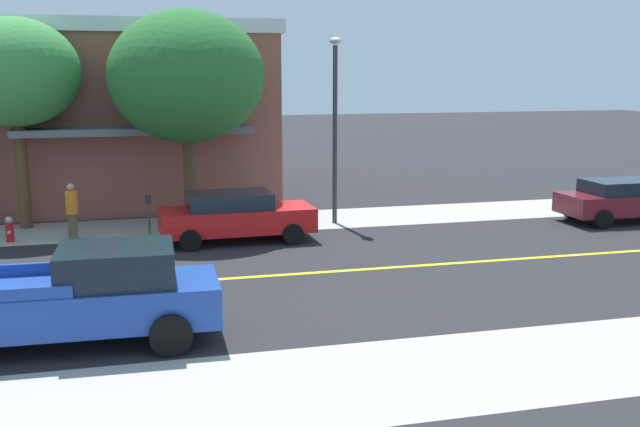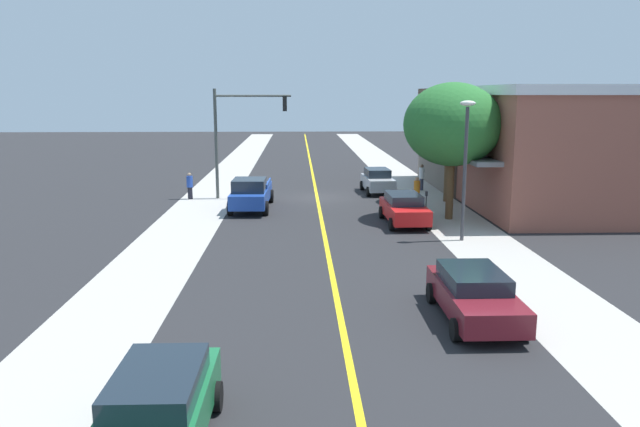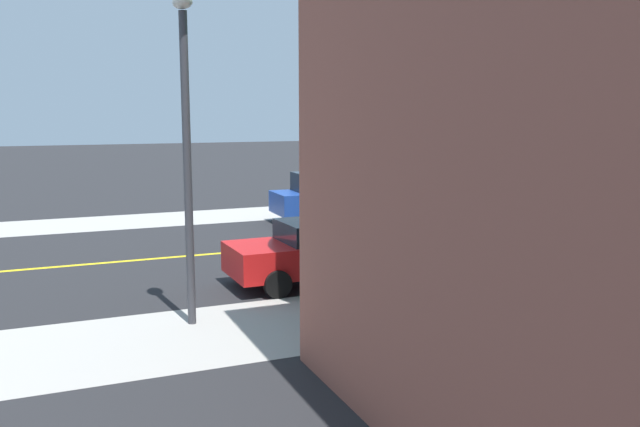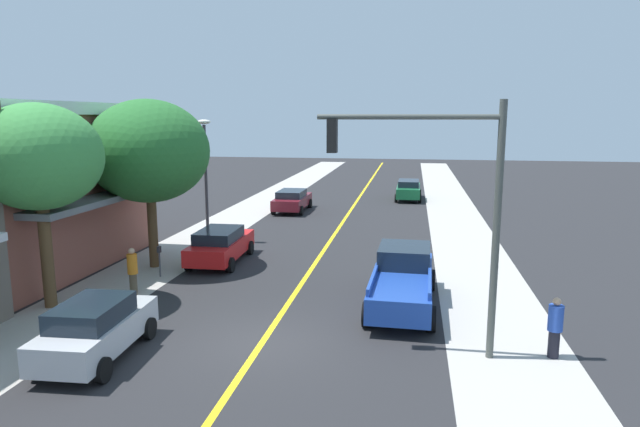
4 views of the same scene
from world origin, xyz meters
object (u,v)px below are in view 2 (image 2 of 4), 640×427
Objects in this scene: fire_hydrant at (412,195)px; red_sedan_left_curb at (404,208)px; traffic_light_mast at (238,126)px; green_sedan_right_curb at (157,412)px; street_lamp at (466,155)px; street_tree_left_near at (452,125)px; parking_meter at (426,199)px; street_tree_right_corner at (450,118)px; pedestrian_blue_shirt at (190,185)px; maroon_sedan_left_curb at (474,294)px; blue_pickup_truck at (251,193)px; silver_sedan_left_curb at (378,181)px; pedestrian_orange_shirt at (417,191)px; pedestrian_white_shirt at (422,177)px.

fire_hydrant is 0.17× the size of red_sedan_left_curb.
traffic_light_mast is 1.45× the size of green_sedan_right_curb.
street_lamp is at bearing -46.85° from traffic_light_mast.
street_tree_left_near is 7.34m from fire_hydrant.
parking_meter is 7.02m from street_lamp.
street_tree_right_corner reaches higher than fire_hydrant.
pedestrian_blue_shirt reaches higher than green_sedan_right_curb.
green_sedan_right_curb is at bearing -23.17° from red_sedan_left_curb.
red_sedan_left_curb is at bearing 59.83° from street_tree_right_corner.
pedestrian_blue_shirt is at bearing -39.25° from street_lamp.
parking_meter is 16.36m from maroon_sedan_left_curb.
blue_pickup_truck is at bearing -38.45° from street_lamp.
street_lamp reaches higher than silver_sedan_left_curb.
blue_pickup_truck reaches higher than fire_hydrant.
maroon_sedan_left_curb is at bearing -3.28° from silver_sedan_left_curb.
street_tree_right_corner is at bearing 129.40° from pedestrian_orange_shirt.
green_sedan_right_curb is (10.73, 21.47, -4.19)m from street_tree_left_near.
pedestrian_orange_shirt is (-9.75, -0.56, -0.01)m from blue_pickup_truck.
traffic_light_mast is at bearing -29.87° from pedestrian_blue_shirt.
street_tree_left_near is 16.91m from pedestrian_blue_shirt.
red_sedan_left_curb is at bearing 76.34° from fire_hydrant.
red_sedan_left_curb reaches higher than parking_meter.
red_sedan_left_curb is (1.68, 2.56, -0.03)m from parking_meter.
street_lamp is 18.74m from pedestrian_blue_shirt.
pedestrian_blue_shirt is (12.03, -21.64, 0.10)m from maroon_sedan_left_curb.
green_sedan_right_curb is at bearing -49.58° from maroon_sedan_left_curb.
pedestrian_blue_shirt reaches higher than fire_hydrant.
fire_hydrant is at bearing 24.79° from silver_sedan_left_curb.
maroon_sedan_left_curb is (-8.93, 21.91, -3.80)m from traffic_light_mast.
silver_sedan_left_curb is 2.32× the size of pedestrian_white_shirt.
red_sedan_left_curb is (1.64, 6.76, 0.42)m from fire_hydrant.
parking_meter is 0.27× the size of red_sedan_left_curb.
street_tree_left_near is at bearing 111.99° from red_sedan_left_curb.
green_sedan_right_curb is 2.63× the size of pedestrian_white_shirt.
blue_pickup_truck reaches higher than pedestrian_orange_shirt.
blue_pickup_truck is (9.79, 2.42, 0.55)m from fire_hydrant.
parking_meter is at bearing 173.31° from maroon_sedan_left_curb.
street_tree_left_near reaches higher than pedestrian_blue_shirt.
fire_hydrant is 13.99m from pedestrian_blue_shirt.
street_lamp is at bearing 80.25° from street_tree_right_corner.
street_tree_left_near is at bearing -30.96° from traffic_light_mast.
green_sedan_right_curb is (-1.08, 28.56, -3.76)m from traffic_light_mast.
traffic_light_mast reaches higher than green_sedan_right_curb.
red_sedan_left_curb is 21.89m from green_sedan_right_curb.
pedestrian_white_shirt is (-0.49, -9.90, -4.05)m from street_tree_left_near.
street_tree_left_near reaches higher than red_sedan_left_curb.
pedestrian_white_shirt is at bearing 168.78° from pedestrian_orange_shirt.
fire_hydrant is 0.17× the size of green_sedan_right_curb.
silver_sedan_left_curb is (0.07, -10.03, 0.03)m from red_sedan_left_curb.
traffic_light_mast is 13.13m from pedestrian_white_shirt.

